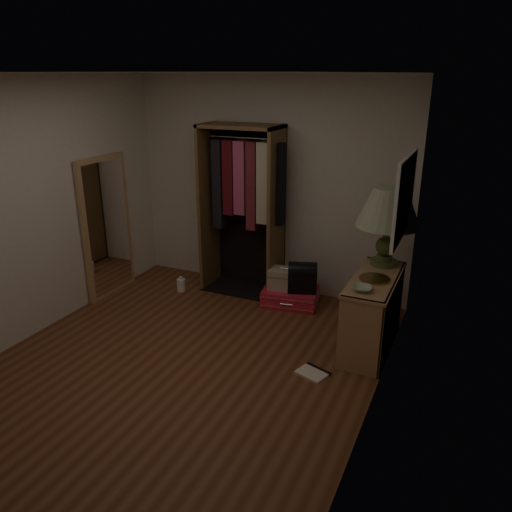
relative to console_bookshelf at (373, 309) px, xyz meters
name	(u,v)px	position (x,y,z in m)	size (l,w,h in m)	color
ground	(187,361)	(-1.54, -1.04, -0.39)	(4.00, 4.00, 0.00)	brown
room_walls	(189,209)	(-1.46, -1.00, 1.11)	(3.52, 4.02, 2.60)	beige
console_bookshelf	(373,309)	(0.00, 0.00, 0.00)	(0.42, 1.12, 0.75)	#A77951
open_wardrobe	(246,196)	(-1.74, 0.72, 0.82)	(1.03, 0.50, 2.05)	brown
floor_mirror	(107,227)	(-3.24, -0.04, 0.46)	(0.06, 0.80, 1.70)	tan
pink_suitcase	(290,296)	(-1.08, 0.55, -0.29)	(0.72, 0.57, 0.20)	red
train_case	(284,279)	(-1.15, 0.52, -0.07)	(0.39, 0.29, 0.26)	tan
black_bag	(302,276)	(-0.93, 0.54, -0.01)	(0.38, 0.31, 0.36)	black
table_lamp	(389,209)	(0.00, 0.35, 0.94)	(0.83, 0.83, 0.80)	#405127
brass_tray	(375,279)	(0.00, -0.10, 0.37)	(0.34, 0.34, 0.02)	#A17A3E
ceramic_bowl	(362,288)	(-0.05, -0.40, 0.38)	(0.18, 0.18, 0.04)	#9CBB9C
white_jug	(181,285)	(-2.47, 0.33, -0.31)	(0.14, 0.14, 0.19)	white
floor_book	(313,372)	(-0.36, -0.75, -0.38)	(0.32, 0.29, 0.02)	#F2E7CC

